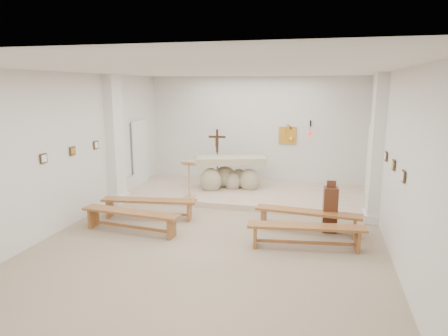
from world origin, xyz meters
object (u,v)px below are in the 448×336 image
(crucifix_stand, at_px, (217,153))
(bench_right_front, at_px, (308,216))
(altar, at_px, (230,175))
(lectern, at_px, (189,179))
(donation_pedestal, at_px, (330,209))
(bench_right_second, at_px, (306,231))
(bench_left_second, at_px, (131,216))
(bench_left_front, at_px, (149,204))

(crucifix_stand, height_order, bench_right_front, crucifix_stand)
(altar, distance_m, bench_right_front, 3.74)
(lectern, relative_size, donation_pedestal, 0.92)
(bench_right_second, bearing_deg, bench_right_front, 82.97)
(lectern, bearing_deg, bench_right_front, -27.89)
(bench_right_second, bearing_deg, altar, 115.66)
(crucifix_stand, height_order, bench_left_second, crucifix_stand)
(lectern, relative_size, bench_left_front, 0.45)
(bench_right_second, bearing_deg, bench_left_front, 158.78)
(bench_left_front, distance_m, bench_right_second, 3.92)
(lectern, height_order, bench_right_second, lectern)
(crucifix_stand, distance_m, bench_left_front, 3.35)
(altar, bearing_deg, bench_left_second, -126.98)
(donation_pedestal, bearing_deg, bench_left_front, 178.14)
(altar, height_order, bench_right_second, altar)
(bench_left_front, height_order, bench_left_second, same)
(crucifix_stand, relative_size, bench_right_front, 0.74)
(crucifix_stand, xyz_separation_m, bench_right_second, (2.91, -4.09, -0.79))
(altar, relative_size, bench_right_second, 0.93)
(bench_left_front, bearing_deg, lectern, 63.70)
(altar, height_order, lectern, lectern)
(bench_right_front, distance_m, bench_right_second, 0.96)
(bench_left_second, bearing_deg, bench_left_front, 95.85)
(donation_pedestal, xyz_separation_m, bench_right_front, (-0.47, -0.19, -0.14))
(bench_right_front, bearing_deg, crucifix_stand, 139.01)
(bench_right_front, relative_size, bench_left_second, 1.00)
(bench_left_front, relative_size, bench_left_second, 1.00)
(lectern, height_order, bench_left_front, lectern)
(altar, relative_size, bench_left_second, 0.93)
(lectern, distance_m, bench_right_front, 3.63)
(bench_right_second, bearing_deg, crucifix_stand, 118.37)
(crucifix_stand, height_order, donation_pedestal, crucifix_stand)
(donation_pedestal, xyz_separation_m, bench_right_second, (-0.47, -1.15, -0.14))
(altar, bearing_deg, crucifix_stand, 130.51)
(altar, bearing_deg, bench_right_second, -74.44)
(lectern, height_order, bench_right_front, lectern)
(lectern, xyz_separation_m, bench_left_second, (-0.52, -2.47, -0.31))
(crucifix_stand, distance_m, bench_right_front, 4.35)
(altar, distance_m, lectern, 1.57)
(crucifix_stand, distance_m, donation_pedestal, 4.53)
(bench_left_front, xyz_separation_m, bench_left_second, (0.00, -0.96, 0.00))
(donation_pedestal, relative_size, bench_right_second, 0.49)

